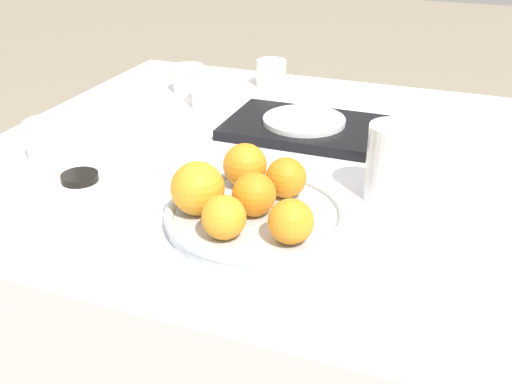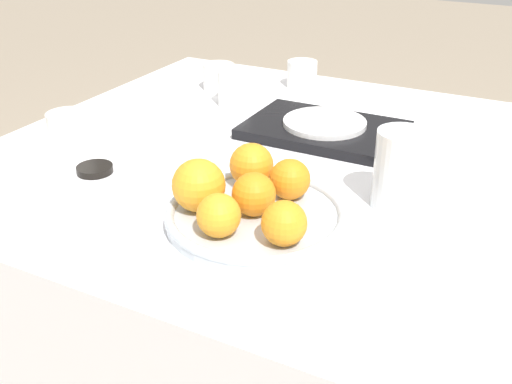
{
  "view_description": "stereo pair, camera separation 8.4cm",
  "coord_description": "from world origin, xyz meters",
  "px_view_note": "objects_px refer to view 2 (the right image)",
  "views": [
    {
      "loc": [
        0.17,
        -0.94,
        1.15
      ],
      "look_at": [
        -0.1,
        -0.24,
        0.76
      ],
      "focal_mm": 42.0,
      "sensor_mm": 36.0,
      "label": 1
    },
    {
      "loc": [
        0.24,
        -0.91,
        1.15
      ],
      "look_at": [
        -0.1,
        -0.24,
        0.76
      ],
      "focal_mm": 42.0,
      "sensor_mm": 36.0,
      "label": 2
    }
  ],
  "objects_px": {
    "water_glass": "(400,169)",
    "serving_tray": "(324,130)",
    "orange_4": "(284,223)",
    "orange_0": "(254,194)",
    "cup_1": "(234,88)",
    "orange_5": "(251,165)",
    "side_plate": "(325,123)",
    "orange_3": "(219,215)",
    "soy_dish": "(95,169)",
    "cup_2": "(219,77)",
    "fruit_platter": "(256,215)",
    "cup_0": "(302,74)",
    "orange_1": "(290,179)",
    "cup_3": "(70,133)",
    "orange_2": "(199,185)"
  },
  "relations": [
    {
      "from": "orange_5",
      "to": "serving_tray",
      "type": "relative_size",
      "value": 0.23
    },
    {
      "from": "fruit_platter",
      "to": "soy_dish",
      "type": "relative_size",
      "value": 4.31
    },
    {
      "from": "orange_4",
      "to": "cup_3",
      "type": "height_order",
      "value": "orange_4"
    },
    {
      "from": "orange_2",
      "to": "side_plate",
      "type": "bearing_deg",
      "value": 83.91
    },
    {
      "from": "serving_tray",
      "to": "cup_2",
      "type": "xyz_separation_m",
      "value": [
        -0.33,
        0.15,
        0.02
      ]
    },
    {
      "from": "serving_tray",
      "to": "orange_1",
      "type": "bearing_deg",
      "value": -78.67
    },
    {
      "from": "orange_2",
      "to": "cup_1",
      "type": "relative_size",
      "value": 0.98
    },
    {
      "from": "orange_1",
      "to": "cup_1",
      "type": "height_order",
      "value": "same"
    },
    {
      "from": "orange_0",
      "to": "cup_1",
      "type": "distance_m",
      "value": 0.51
    },
    {
      "from": "cup_2",
      "to": "cup_3",
      "type": "bearing_deg",
      "value": -96.97
    },
    {
      "from": "cup_1",
      "to": "soy_dish",
      "type": "height_order",
      "value": "cup_1"
    },
    {
      "from": "orange_4",
      "to": "water_glass",
      "type": "height_order",
      "value": "water_glass"
    },
    {
      "from": "cup_0",
      "to": "soy_dish",
      "type": "height_order",
      "value": "cup_0"
    },
    {
      "from": "fruit_platter",
      "to": "serving_tray",
      "type": "distance_m",
      "value": 0.36
    },
    {
      "from": "cup_1",
      "to": "orange_4",
      "type": "bearing_deg",
      "value": -54.79
    },
    {
      "from": "orange_5",
      "to": "cup_3",
      "type": "distance_m",
      "value": 0.37
    },
    {
      "from": "orange_3",
      "to": "cup_1",
      "type": "height_order",
      "value": "cup_1"
    },
    {
      "from": "orange_5",
      "to": "cup_2",
      "type": "xyz_separation_m",
      "value": [
        -0.31,
        0.44,
        -0.02
      ]
    },
    {
      "from": "fruit_platter",
      "to": "orange_1",
      "type": "distance_m",
      "value": 0.08
    },
    {
      "from": "side_plate",
      "to": "orange_2",
      "type": "bearing_deg",
      "value": -96.09
    },
    {
      "from": "orange_1",
      "to": "cup_0",
      "type": "height_order",
      "value": "orange_1"
    },
    {
      "from": "soy_dish",
      "to": "cup_3",
      "type": "bearing_deg",
      "value": 152.64
    },
    {
      "from": "fruit_platter",
      "to": "orange_2",
      "type": "distance_m",
      "value": 0.09
    },
    {
      "from": "orange_5",
      "to": "orange_4",
      "type": "bearing_deg",
      "value": -48.6
    },
    {
      "from": "orange_2",
      "to": "serving_tray",
      "type": "relative_size",
      "value": 0.26
    },
    {
      "from": "orange_4",
      "to": "water_glass",
      "type": "relative_size",
      "value": 0.5
    },
    {
      "from": "orange_4",
      "to": "soy_dish",
      "type": "xyz_separation_m",
      "value": [
        -0.39,
        0.08,
        -0.04
      ]
    },
    {
      "from": "orange_0",
      "to": "cup_2",
      "type": "height_order",
      "value": "orange_0"
    },
    {
      "from": "orange_5",
      "to": "soy_dish",
      "type": "relative_size",
      "value": 1.12
    },
    {
      "from": "orange_3",
      "to": "cup_0",
      "type": "height_order",
      "value": "orange_3"
    },
    {
      "from": "orange_5",
      "to": "side_plate",
      "type": "bearing_deg",
      "value": 87.87
    },
    {
      "from": "water_glass",
      "to": "cup_0",
      "type": "relative_size",
      "value": 1.7
    },
    {
      "from": "water_glass",
      "to": "cup_1",
      "type": "xyz_separation_m",
      "value": [
        -0.44,
        0.29,
        -0.02
      ]
    },
    {
      "from": "fruit_platter",
      "to": "orange_1",
      "type": "bearing_deg",
      "value": 70.04
    },
    {
      "from": "side_plate",
      "to": "orange_4",
      "type": "bearing_deg",
      "value": -75.81
    },
    {
      "from": "orange_0",
      "to": "cup_3",
      "type": "xyz_separation_m",
      "value": [
        -0.41,
        0.08,
        -0.01
      ]
    },
    {
      "from": "orange_3",
      "to": "side_plate",
      "type": "bearing_deg",
      "value": 92.56
    },
    {
      "from": "cup_1",
      "to": "cup_3",
      "type": "height_order",
      "value": "cup_1"
    },
    {
      "from": "orange_5",
      "to": "cup_2",
      "type": "height_order",
      "value": "orange_5"
    },
    {
      "from": "orange_3",
      "to": "water_glass",
      "type": "height_order",
      "value": "water_glass"
    },
    {
      "from": "orange_5",
      "to": "cup_0",
      "type": "xyz_separation_m",
      "value": [
        -0.15,
        0.55,
        -0.02
      ]
    },
    {
      "from": "serving_tray",
      "to": "cup_2",
      "type": "distance_m",
      "value": 0.36
    },
    {
      "from": "orange_2",
      "to": "cup_3",
      "type": "distance_m",
      "value": 0.35
    },
    {
      "from": "cup_1",
      "to": "orange_3",
      "type": "bearing_deg",
      "value": -63.07
    },
    {
      "from": "water_glass",
      "to": "serving_tray",
      "type": "distance_m",
      "value": 0.3
    },
    {
      "from": "orange_2",
      "to": "water_glass",
      "type": "distance_m",
      "value": 0.3
    },
    {
      "from": "water_glass",
      "to": "side_plate",
      "type": "relative_size",
      "value": 0.75
    },
    {
      "from": "orange_1",
      "to": "cup_3",
      "type": "bearing_deg",
      "value": 178.7
    },
    {
      "from": "orange_4",
      "to": "cup_0",
      "type": "distance_m",
      "value": 0.73
    },
    {
      "from": "orange_2",
      "to": "cup_2",
      "type": "bearing_deg",
      "value": 117.68
    }
  ]
}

